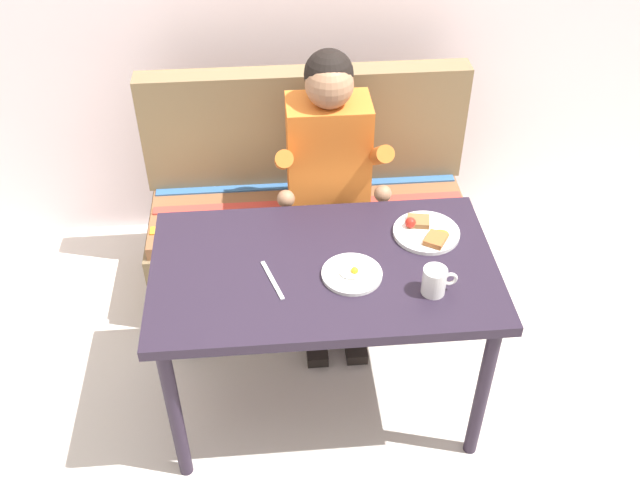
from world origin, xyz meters
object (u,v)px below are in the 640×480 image
object	(u,v)px
knife	(272,280)
couch	(309,220)
table	(324,283)
plate_breakfast	(426,232)
coffee_mug	(435,280)
person	(330,167)
plate_eggs	(352,274)

from	to	relation	value
knife	couch	bearing A→B (deg)	59.74
table	plate_breakfast	world-z (taller)	plate_breakfast
coffee_mug	knife	world-z (taller)	coffee_mug
person	plate_breakfast	bearing A→B (deg)	-55.85
table	plate_eggs	xyz separation A→B (m)	(0.09, -0.06, 0.09)
table	person	bearing A→B (deg)	82.41
table	knife	bearing A→B (deg)	-161.02
table	knife	xyz separation A→B (m)	(-0.18, -0.06, 0.08)
plate_eggs	knife	bearing A→B (deg)	-179.81
knife	coffee_mug	bearing A→B (deg)	-28.75
plate_eggs	person	bearing A→B (deg)	91.07
table	person	xyz separation A→B (m)	(0.08, 0.59, 0.09)
person	knife	world-z (taller)	person
couch	plate_eggs	size ratio (longest dim) A/B	6.94
person	plate_breakfast	xyz separation A→B (m)	(0.31, -0.45, 0.00)
plate_breakfast	coffee_mug	distance (m)	0.30
couch	table	bearing A→B (deg)	-90.00
couch	coffee_mug	size ratio (longest dim) A/B	12.20
couch	coffee_mug	xyz separation A→B (m)	(0.35, -0.93, 0.45)
couch	knife	xyz separation A→B (m)	(-0.18, -0.83, 0.40)
plate_breakfast	person	bearing A→B (deg)	124.15
table	coffee_mug	world-z (taller)	coffee_mug
person	plate_breakfast	size ratio (longest dim) A/B	5.01
table	plate_breakfast	size ratio (longest dim) A/B	4.96
couch	person	distance (m)	0.45
plate_breakfast	knife	xyz separation A→B (m)	(-0.57, -0.20, -0.01)
couch	plate_eggs	bearing A→B (deg)	-83.72
couch	plate_breakfast	world-z (taller)	couch
couch	knife	distance (m)	0.94
person	plate_eggs	size ratio (longest dim) A/B	5.85
knife	table	bearing A→B (deg)	1.01
table	plate_breakfast	bearing A→B (deg)	19.33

